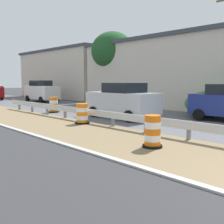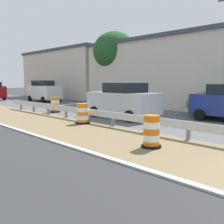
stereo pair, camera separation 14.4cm
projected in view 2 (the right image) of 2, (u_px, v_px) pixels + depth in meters
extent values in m
cube|color=slate|center=(188.00, 131.00, 9.88)|extent=(0.12, 0.12, 0.70)
cube|color=slate|center=(146.00, 124.00, 11.36)|extent=(0.12, 0.12, 0.70)
cube|color=slate|center=(113.00, 119.00, 12.84)|extent=(0.12, 0.12, 0.70)
cube|color=slate|center=(87.00, 115.00, 14.32)|extent=(0.12, 0.12, 0.70)
cube|color=slate|center=(66.00, 112.00, 15.80)|extent=(0.12, 0.12, 0.70)
cube|color=slate|center=(48.00, 109.00, 17.28)|extent=(0.12, 0.12, 0.70)
cube|color=slate|center=(34.00, 107.00, 18.76)|extent=(0.12, 0.12, 0.70)
cube|color=slate|center=(21.00, 105.00, 20.23)|extent=(0.12, 0.12, 0.70)
cylinder|color=orange|center=(151.00, 144.00, 8.78)|extent=(0.53, 0.53, 0.21)
cylinder|color=white|center=(151.00, 138.00, 8.76)|extent=(0.53, 0.53, 0.21)
cylinder|color=orange|center=(151.00, 131.00, 8.73)|extent=(0.53, 0.53, 0.21)
cylinder|color=white|center=(152.00, 125.00, 8.71)|extent=(0.53, 0.53, 0.21)
cylinder|color=orange|center=(152.00, 119.00, 8.68)|extent=(0.53, 0.53, 0.21)
cylinder|color=black|center=(151.00, 146.00, 8.79)|extent=(0.66, 0.66, 0.08)
cylinder|color=orange|center=(83.00, 122.00, 13.67)|extent=(0.60, 0.60, 0.21)
cylinder|color=white|center=(83.00, 118.00, 13.65)|extent=(0.60, 0.60, 0.21)
cylinder|color=orange|center=(83.00, 114.00, 13.62)|extent=(0.60, 0.60, 0.21)
cylinder|color=white|center=(83.00, 110.00, 13.60)|extent=(0.60, 0.60, 0.21)
cylinder|color=orange|center=(82.00, 106.00, 13.57)|extent=(0.60, 0.60, 0.21)
cylinder|color=black|center=(83.00, 123.00, 13.68)|extent=(0.75, 0.75, 0.08)
cylinder|color=orange|center=(55.00, 111.00, 18.54)|extent=(0.58, 0.58, 0.21)
cylinder|color=white|center=(55.00, 108.00, 18.52)|extent=(0.58, 0.58, 0.21)
cylinder|color=orange|center=(55.00, 105.00, 18.49)|extent=(0.58, 0.58, 0.21)
cylinder|color=white|center=(55.00, 102.00, 18.47)|extent=(0.58, 0.58, 0.21)
cylinder|color=orange|center=(55.00, 99.00, 18.44)|extent=(0.58, 0.58, 0.21)
cylinder|color=black|center=(55.00, 112.00, 18.55)|extent=(0.72, 0.72, 0.08)
cylinder|color=black|center=(4.00, 97.00, 30.27)|extent=(0.24, 0.65, 0.64)
cube|color=silver|center=(44.00, 92.00, 27.90)|extent=(1.85, 4.47, 1.34)
cube|color=black|center=(43.00, 83.00, 27.92)|extent=(1.64, 2.06, 0.56)
cylinder|color=black|center=(59.00, 99.00, 27.51)|extent=(0.23, 0.64, 0.64)
cylinder|color=black|center=(43.00, 100.00, 26.30)|extent=(0.23, 0.64, 0.64)
cylinder|color=black|center=(45.00, 98.00, 29.66)|extent=(0.23, 0.64, 0.64)
cylinder|color=black|center=(30.00, 98.00, 28.45)|extent=(0.23, 0.64, 0.64)
cube|color=silver|center=(123.00, 102.00, 15.68)|extent=(1.97, 4.49, 1.19)
cube|color=black|center=(125.00, 88.00, 15.45)|extent=(1.76, 2.07, 0.56)
cylinder|color=black|center=(94.00, 112.00, 16.18)|extent=(0.23, 0.64, 0.64)
cylinder|color=black|center=(117.00, 109.00, 17.48)|extent=(0.23, 0.64, 0.64)
cylinder|color=black|center=(130.00, 116.00, 14.03)|extent=(0.23, 0.64, 0.64)
cylinder|color=black|center=(153.00, 113.00, 15.32)|extent=(0.23, 0.64, 0.64)
cylinder|color=black|center=(214.00, 112.00, 15.86)|extent=(0.23, 0.64, 0.64)
cylinder|color=black|center=(200.00, 115.00, 14.64)|extent=(0.23, 0.64, 0.64)
cylinder|color=black|center=(4.00, 94.00, 38.20)|extent=(0.24, 0.65, 0.64)
cube|color=beige|center=(177.00, 75.00, 23.92)|extent=(8.45, 14.74, 5.44)
cube|color=#3D424C|center=(178.00, 42.00, 23.59)|extent=(8.78, 15.33, 0.30)
cube|color=beige|center=(72.00, 76.00, 35.02)|extent=(6.62, 14.48, 5.74)
cube|color=#3D424C|center=(72.00, 52.00, 34.67)|extent=(6.89, 15.06, 0.30)
ellipsoid|color=#337533|center=(212.00, 104.00, 16.24)|extent=(3.04, 3.04, 1.57)
cylinder|color=brown|center=(114.00, 86.00, 25.60)|extent=(0.36, 0.36, 3.38)
ellipsoid|color=#1E4C23|center=(114.00, 51.00, 25.22)|extent=(4.03, 4.03, 3.63)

